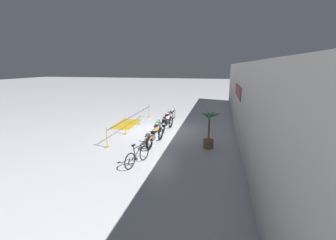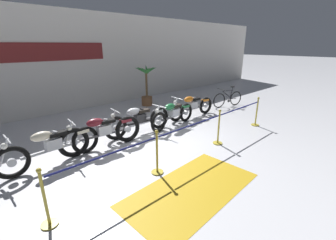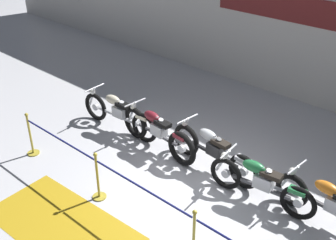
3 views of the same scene
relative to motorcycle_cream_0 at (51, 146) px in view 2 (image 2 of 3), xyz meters
name	(u,v)px [view 2 (image 2 of 3)]	position (x,y,z in m)	size (l,w,h in m)	color
ground_plane	(152,140)	(2.69, -0.53, -0.48)	(120.00, 120.00, 0.00)	silver
back_wall	(77,61)	(2.69, 4.60, 1.62)	(28.00, 0.29, 4.20)	silver
motorcycle_cream_0	(51,146)	(0.00, 0.00, 0.00)	(2.44, 0.62, 0.96)	black
motorcycle_maroon_1	(102,133)	(1.32, -0.02, 0.01)	(2.37, 0.62, 0.98)	black
motorcycle_silver_2	(139,120)	(2.73, 0.21, 0.00)	(2.38, 0.62, 0.95)	black
motorcycle_green_3	(173,114)	(4.03, -0.06, -0.01)	(2.20, 0.62, 0.93)	black
motorcycle_orange_4	(192,106)	(5.33, 0.20, -0.02)	(2.33, 0.62, 0.93)	black
bicycle	(228,99)	(7.85, 0.15, -0.11)	(1.65, 0.59, 0.94)	black
potted_palm_left_of_row	(146,86)	(5.20, 2.95, 0.44)	(1.06, 1.10, 1.98)	brown
stanchion_far_left	(155,146)	(1.56, -2.03, 0.21)	(7.11, 0.28, 1.05)	gold
stanchion_mid_left	(157,159)	(1.62, -2.03, -0.12)	(0.28, 0.28, 1.05)	gold
stanchion_mid_right	(218,132)	(3.98, -2.03, -0.12)	(0.28, 0.28, 1.05)	gold
stanchion_far_right	(256,116)	(6.32, -2.03, -0.12)	(0.28, 0.28, 1.05)	gold
floor_banner	(192,189)	(1.72, -2.99, -0.48)	(2.92, 1.49, 0.01)	#B78E19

